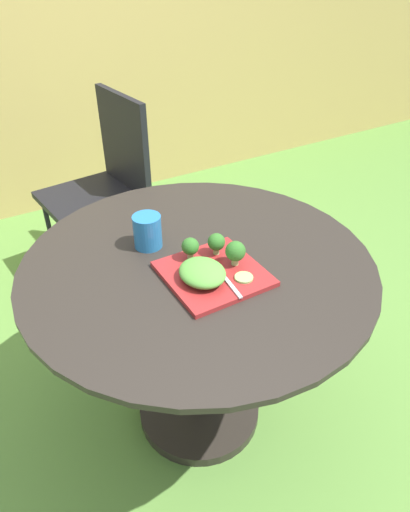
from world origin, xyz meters
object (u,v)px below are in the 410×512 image
(salad_plate, at_px, (213,274))
(drinking_glass, at_px, (148,233))
(fork, at_px, (225,277))
(patio_chair, at_px, (107,177))

(salad_plate, distance_m, drinking_glass, 0.25)
(salad_plate, height_order, fork, fork)
(drinking_glass, bearing_deg, fork, -69.26)
(patio_chair, height_order, fork, patio_chair)
(drinking_glass, xyz_separation_m, fork, (0.10, -0.27, -0.03))
(salad_plate, bearing_deg, drinking_glass, 111.36)
(patio_chair, xyz_separation_m, salad_plate, (-0.09, -1.12, 0.18))
(drinking_glass, bearing_deg, patio_chair, 78.83)
(salad_plate, xyz_separation_m, drinking_glass, (-0.09, 0.23, 0.04))
(patio_chair, bearing_deg, fork, -93.73)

